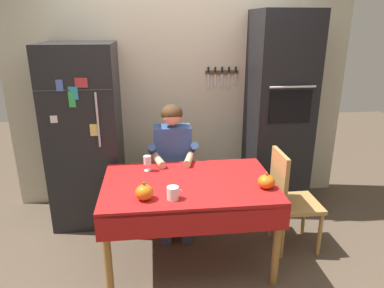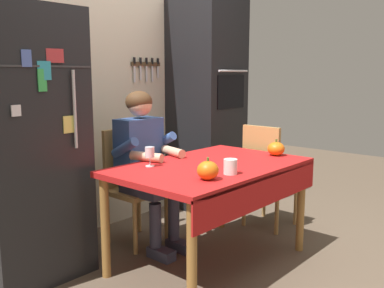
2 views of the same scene
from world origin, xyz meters
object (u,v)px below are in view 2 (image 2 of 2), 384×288
(refrigerator, at_px, (22,145))
(wall_oven, at_px, (207,106))
(seated_person, at_px, (145,156))
(pumpkin_large, at_px, (208,170))
(pumpkin_medium, at_px, (276,149))
(chair_right_side, at_px, (266,172))
(dining_table, at_px, (213,176))
(chair_behind_person, at_px, (130,180))
(wine_glass, at_px, (150,153))
(coffee_mug, at_px, (231,167))

(refrigerator, bearing_deg, wall_oven, 1.14)
(refrigerator, height_order, seated_person, refrigerator)
(pumpkin_large, height_order, pumpkin_medium, pumpkin_large)
(chair_right_side, bearing_deg, dining_table, -173.12)
(chair_behind_person, bearing_deg, dining_table, -83.20)
(refrigerator, xyz_separation_m, dining_table, (0.95, -0.88, -0.24))
(seated_person, distance_m, wine_glass, 0.41)
(dining_table, xyz_separation_m, pumpkin_large, (-0.35, -0.24, 0.14))
(coffee_mug, bearing_deg, refrigerator, 125.11)
(wall_oven, relative_size, pumpkin_large, 15.25)
(refrigerator, distance_m, chair_right_side, 2.04)
(refrigerator, distance_m, dining_table, 1.32)
(wall_oven, height_order, pumpkin_large, wall_oven)
(refrigerator, relative_size, wall_oven, 0.86)
(refrigerator, xyz_separation_m, coffee_mug, (0.80, -1.14, -0.11))
(pumpkin_large, bearing_deg, dining_table, 34.50)
(dining_table, height_order, seated_person, seated_person)
(chair_right_side, height_order, wine_glass, chair_right_side)
(chair_behind_person, distance_m, wine_glass, 0.64)
(wall_oven, distance_m, coffee_mug, 1.70)
(seated_person, bearing_deg, wine_glass, -127.52)
(chair_behind_person, bearing_deg, seated_person, -90.00)
(seated_person, distance_m, chair_right_side, 1.13)
(refrigerator, distance_m, chair_behind_person, 0.94)
(dining_table, bearing_deg, chair_behind_person, 96.80)
(refrigerator, height_order, coffee_mug, refrigerator)
(refrigerator, xyz_separation_m, seated_person, (0.86, -0.28, -0.16))
(dining_table, bearing_deg, pumpkin_large, -145.50)
(chair_right_side, bearing_deg, chair_behind_person, 145.50)
(pumpkin_large, bearing_deg, chair_behind_person, 75.90)
(dining_table, bearing_deg, seated_person, 98.90)
(chair_behind_person, xyz_separation_m, chair_right_side, (1.00, -0.68, 0.00))
(refrigerator, bearing_deg, seated_person, -18.08)
(chair_right_side, distance_m, pumpkin_large, 1.34)
(pumpkin_medium, bearing_deg, wall_oven, 67.11)
(wall_oven, relative_size, pumpkin_medium, 15.68)
(wall_oven, bearing_deg, dining_table, -138.69)
(pumpkin_medium, bearing_deg, wine_glass, 154.20)
(refrigerator, bearing_deg, coffee_mug, -54.89)
(wine_glass, bearing_deg, chair_right_side, -8.35)
(wall_oven, relative_size, wine_glass, 15.19)
(refrigerator, height_order, pumpkin_medium, refrigerator)
(wine_glass, height_order, pumpkin_medium, wine_glass)
(seated_person, bearing_deg, chair_behind_person, 90.00)
(refrigerator, bearing_deg, pumpkin_large, -62.17)
(seated_person, bearing_deg, pumpkin_large, -107.07)
(wall_oven, xyz_separation_m, chair_right_side, (-0.15, -0.81, -0.54))
(chair_right_side, bearing_deg, wine_glass, 171.65)
(chair_behind_person, height_order, seated_person, seated_person)
(wall_oven, xyz_separation_m, pumpkin_large, (-1.40, -1.17, -0.25))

